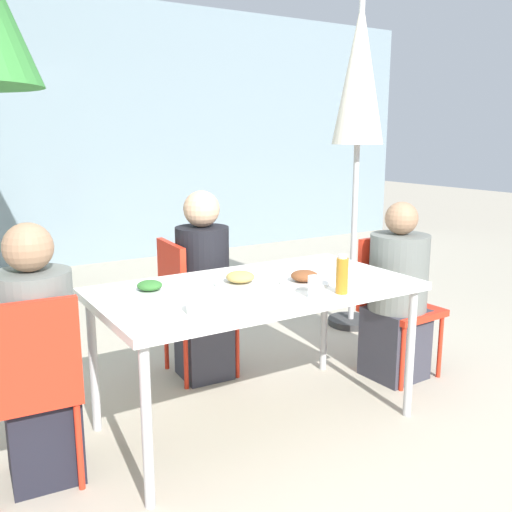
{
  "coord_description": "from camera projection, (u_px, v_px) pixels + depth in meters",
  "views": [
    {
      "loc": [
        -1.46,
        -2.35,
        1.49
      ],
      "look_at": [
        0.0,
        0.0,
        0.9
      ],
      "focal_mm": 40.0,
      "sensor_mm": 36.0,
      "label": 1
    }
  ],
  "objects": [
    {
      "name": "building_facade",
      "position": [
        50.0,
        133.0,
        6.29
      ],
      "size": [
        10.0,
        0.2,
        3.0
      ],
      "color": "gray",
      "rests_on": "ground"
    },
    {
      "name": "dining_table",
      "position": [
        256.0,
        296.0,
        2.87
      ],
      "size": [
        1.59,
        0.85,
        0.75
      ],
      "color": "white",
      "rests_on": "ground"
    },
    {
      "name": "salad_bowl",
      "position": [
        206.0,
        306.0,
        2.41
      ],
      "size": [
        0.17,
        0.17,
        0.06
      ],
      "color": "white",
      "rests_on": "dining_table"
    },
    {
      "name": "person_left",
      "position": [
        38.0,
        362.0,
        2.43
      ],
      "size": [
        0.33,
        0.33,
        1.14
      ],
      "rotation": [
        0.0,
        0.0,
        -0.08
      ],
      "color": "black",
      "rests_on": "ground"
    },
    {
      "name": "ground_plane",
      "position": [
        256.0,
        422.0,
        3.01
      ],
      "size": [
        24.0,
        24.0,
        0.0
      ],
      "primitive_type": "plane",
      "color": "#B2A893"
    },
    {
      "name": "closed_umbrella",
      "position": [
        359.0,
        86.0,
        4.18
      ],
      "size": [
        0.38,
        0.38,
        2.45
      ],
      "color": "#333333",
      "rests_on": "ground"
    },
    {
      "name": "plate_2",
      "position": [
        240.0,
        280.0,
        2.85
      ],
      "size": [
        0.26,
        0.26,
        0.07
      ],
      "color": "white",
      "rests_on": "dining_table"
    },
    {
      "name": "chair_far",
      "position": [
        188.0,
        299.0,
        3.49
      ],
      "size": [
        0.42,
        0.42,
        0.86
      ],
      "rotation": [
        0.0,
        0.0,
        -1.63
      ],
      "color": "red",
      "rests_on": "ground"
    },
    {
      "name": "chair_right",
      "position": [
        393.0,
        295.0,
        3.58
      ],
      "size": [
        0.42,
        0.42,
        0.86
      ],
      "rotation": [
        0.0,
        0.0,
        -3.1
      ],
      "color": "red",
      "rests_on": "ground"
    },
    {
      "name": "person_right",
      "position": [
        397.0,
        298.0,
        3.48
      ],
      "size": [
        0.35,
        0.35,
        1.1
      ],
      "rotation": [
        0.0,
        0.0,
        -3.1
      ],
      "color": "#383842",
      "rests_on": "ground"
    },
    {
      "name": "plate_0",
      "position": [
        304.0,
        279.0,
        2.88
      ],
      "size": [
        0.25,
        0.25,
        0.07
      ],
      "color": "white",
      "rests_on": "dining_table"
    },
    {
      "name": "chair_left",
      "position": [
        28.0,
        379.0,
        2.34
      ],
      "size": [
        0.43,
        0.43,
        0.86
      ],
      "rotation": [
        0.0,
        0.0,
        -0.08
      ],
      "color": "red",
      "rests_on": "ground"
    },
    {
      "name": "drinking_cup",
      "position": [
        315.0,
        287.0,
        2.63
      ],
      "size": [
        0.07,
        0.07,
        0.1
      ],
      "color": "white",
      "rests_on": "dining_table"
    },
    {
      "name": "bottle",
      "position": [
        342.0,
        275.0,
        2.69
      ],
      "size": [
        0.06,
        0.06,
        0.19
      ],
      "color": "#B7751E",
      "rests_on": "dining_table"
    },
    {
      "name": "person_far",
      "position": [
        203.0,
        291.0,
        3.48
      ],
      "size": [
        0.32,
        0.32,
        1.17
      ],
      "rotation": [
        0.0,
        0.0,
        -1.63
      ],
      "color": "#383842",
      "rests_on": "ground"
    },
    {
      "name": "plate_1",
      "position": [
        150.0,
        288.0,
        2.71
      ],
      "size": [
        0.22,
        0.22,
        0.06
      ],
      "color": "white",
      "rests_on": "dining_table"
    }
  ]
}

